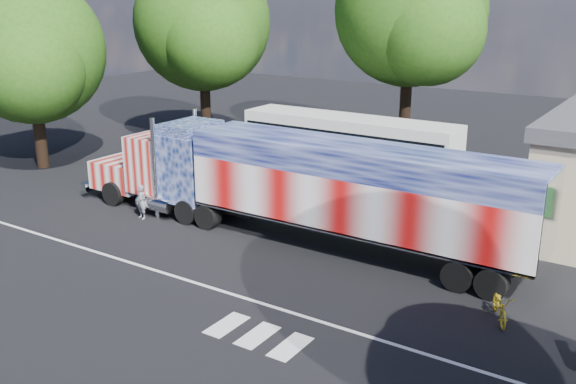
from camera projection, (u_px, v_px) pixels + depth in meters
The scene contains 9 objects.
ground at pixel (247, 256), 25.50m from camera, with size 100.00×100.00×0.00m, color black.
lane_markings at pixel (220, 303), 21.59m from camera, with size 30.00×2.67×0.01m.
semi_truck at pixel (298, 184), 26.65m from camera, with size 22.17×3.50×4.73m.
coach_bus at pixel (348, 148), 35.37m from camera, with size 12.29×2.86×3.57m.
woman at pixel (141, 202), 29.59m from camera, with size 0.58×0.38×1.59m, color slate.
bicycle at pixel (500, 306), 20.37m from camera, with size 0.65×1.85×0.97m, color gold.
tree_nw_a at pixel (204, 23), 42.55m from camera, with size 9.53×9.08×12.72m.
tree_n_mid at pixel (412, 12), 38.34m from camera, with size 9.56×9.10×13.59m.
tree_w_a at pixel (31, 51), 36.50m from camera, with size 8.88×8.46×11.17m.
Camera 1 is at (14.32, -18.85, 9.97)m, focal length 40.00 mm.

